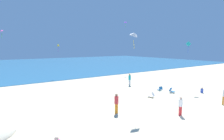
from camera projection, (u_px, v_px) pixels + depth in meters
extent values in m
plane|color=beige|center=(107.00, 96.00, 20.28)|extent=(120.00, 120.00, 0.00)
cube|color=teal|center=(32.00, 65.00, 54.54)|extent=(120.00, 60.00, 0.05)
cube|color=#2370B2|center=(160.00, 89.00, 22.77)|extent=(0.57, 0.54, 0.03)
cube|color=#2370B2|center=(161.00, 88.00, 22.52)|extent=(0.51, 0.27, 0.39)
cylinder|color=#B7B7BC|center=(157.00, 90.00, 22.81)|extent=(0.02, 0.02, 0.16)
cylinder|color=#B7B7BC|center=(160.00, 89.00, 22.99)|extent=(0.02, 0.02, 0.16)
cube|color=white|center=(150.00, 96.00, 19.70)|extent=(0.67, 0.69, 0.03)
cube|color=white|center=(153.00, 94.00, 19.52)|extent=(0.54, 0.40, 0.45)
cylinder|color=#B7B7BC|center=(148.00, 97.00, 19.59)|extent=(0.02, 0.02, 0.14)
cylinder|color=#B7B7BC|center=(150.00, 96.00, 20.00)|extent=(0.02, 0.02, 0.14)
cube|color=#2370B2|center=(173.00, 92.00, 21.58)|extent=(0.62, 0.60, 0.03)
cube|color=#2370B2|center=(170.00, 89.00, 21.74)|extent=(0.55, 0.31, 0.44)
cylinder|color=#B7B7BC|center=(175.00, 92.00, 21.68)|extent=(0.02, 0.02, 0.16)
cylinder|color=#B7B7BC|center=(173.00, 93.00, 21.31)|extent=(0.02, 0.02, 0.16)
sphere|color=beige|center=(57.00, 139.00, 9.44)|extent=(0.23, 0.23, 0.23)
cylinder|color=red|center=(180.00, 111.00, 14.36)|extent=(0.13, 0.13, 0.76)
cylinder|color=red|center=(181.00, 111.00, 14.44)|extent=(0.13, 0.13, 0.76)
cylinder|color=white|center=(181.00, 103.00, 14.32)|extent=(0.34, 0.34, 0.57)
sphere|color=beige|center=(181.00, 98.00, 14.27)|extent=(0.21, 0.21, 0.21)
cylinder|color=white|center=(130.00, 83.00, 25.53)|extent=(0.15, 0.15, 0.83)
cylinder|color=white|center=(129.00, 83.00, 25.68)|extent=(0.15, 0.15, 0.83)
cylinder|color=#19ADB2|center=(130.00, 78.00, 25.52)|extent=(0.35, 0.35, 0.63)
sphere|color=#A87A5B|center=(130.00, 75.00, 25.46)|extent=(0.23, 0.23, 0.23)
cylinder|color=orange|center=(117.00, 108.00, 14.93)|extent=(0.14, 0.14, 0.83)
cylinder|color=orange|center=(116.00, 109.00, 14.78)|extent=(0.14, 0.14, 0.83)
cylinder|color=red|center=(116.00, 100.00, 14.76)|extent=(0.42, 0.42, 0.62)
sphere|color=#A87A5B|center=(116.00, 95.00, 14.71)|extent=(0.23, 0.23, 0.23)
cylinder|color=blue|center=(202.00, 91.00, 21.62)|extent=(0.43, 0.43, 0.47)
sphere|color=tan|center=(202.00, 88.00, 21.58)|extent=(0.19, 0.19, 0.19)
cube|color=white|center=(202.00, 92.00, 21.81)|extent=(0.42, 0.39, 0.14)
cylinder|color=orange|center=(223.00, 101.00, 17.08)|extent=(0.14, 0.14, 0.82)
cone|color=yellow|center=(58.00, 45.00, 31.63)|extent=(0.62, 0.67, 0.59)
cylinder|color=purple|center=(58.00, 49.00, 31.72)|extent=(0.09, 0.12, 1.07)
pyramid|color=white|center=(135.00, 34.00, 14.54)|extent=(0.79, 0.66, 0.45)
cylinder|color=yellow|center=(134.00, 44.00, 14.68)|extent=(0.05, 0.13, 0.69)
pyramid|color=purple|center=(125.00, 22.00, 37.39)|extent=(0.71, 0.68, 0.27)
cylinder|color=#99DB33|center=(125.00, 25.00, 37.47)|extent=(0.12, 0.14, 0.64)
cube|color=#1EADAD|center=(188.00, 44.00, 22.21)|extent=(0.56, 0.41, 0.66)
cylinder|color=blue|center=(188.00, 49.00, 22.29)|extent=(0.09, 0.11, 0.83)
pyramid|color=#DB3DA8|center=(1.00, 31.00, 19.92)|extent=(0.38, 0.45, 0.24)
cylinder|color=green|center=(2.00, 36.00, 20.00)|extent=(0.10, 0.05, 0.58)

